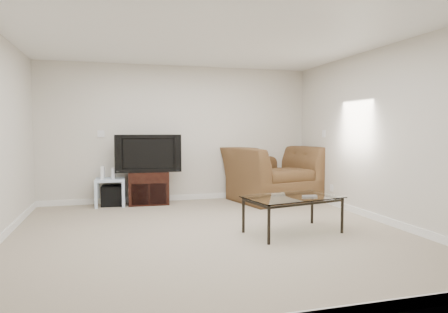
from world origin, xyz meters
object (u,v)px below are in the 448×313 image
object	(u,v)px
coffee_table	(293,215)
television	(148,153)
side_table	(110,192)
recliner	(272,164)
tv_stand	(149,188)
subwoofer	(112,196)

from	to	relation	value
coffee_table	television	bearing A→B (deg)	123.08
side_table	recliner	bearing A→B (deg)	-4.48
tv_stand	coffee_table	size ratio (longest dim) A/B	0.58
television	tv_stand	bearing A→B (deg)	90.35
tv_stand	television	size ratio (longest dim) A/B	0.66
television	recliner	bearing A→B (deg)	-1.89
side_table	recliner	xyz separation A→B (m)	(2.93, -0.23, 0.44)
recliner	coffee_table	distance (m)	2.42
recliner	subwoofer	bearing A→B (deg)	161.37
tv_stand	television	distance (m)	0.62
tv_stand	recliner	bearing A→B (deg)	-2.97
subwoofer	recliner	xyz separation A→B (m)	(2.90, -0.25, 0.51)
tv_stand	recliner	xyz separation A→B (m)	(2.28, -0.23, 0.38)
tv_stand	coffee_table	bearing A→B (deg)	-54.56
television	subwoofer	size ratio (longest dim) A/B	2.97
television	coffee_table	xyz separation A→B (m)	(1.62, -2.49, -0.67)
side_table	coffee_table	distance (m)	3.40
coffee_table	tv_stand	bearing A→B (deg)	122.76
recliner	television	bearing A→B (deg)	161.34
tv_stand	recliner	size ratio (longest dim) A/B	0.45
television	subwoofer	world-z (taller)	television
tv_stand	subwoofer	xyz separation A→B (m)	(-0.63, 0.02, -0.12)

